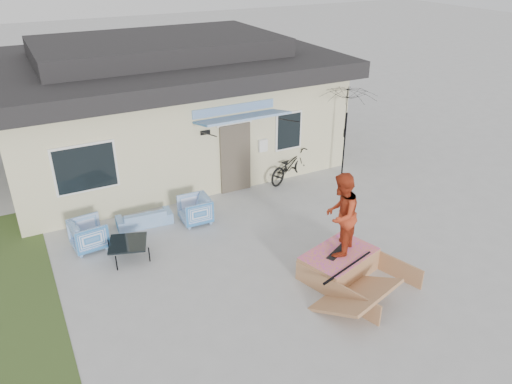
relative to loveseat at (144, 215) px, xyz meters
name	(u,v)px	position (x,y,z in m)	size (l,w,h in m)	color
ground	(281,279)	(2.02, -3.76, -0.28)	(90.00, 90.00, 0.00)	#A2A2A2
grass_strip	(22,297)	(-3.18, -1.76, -0.28)	(1.40, 8.00, 0.01)	#31461F
house	(163,102)	(2.02, 4.24, 1.66)	(10.80, 8.49, 4.10)	beige
loveseat	(144,215)	(0.00, 0.00, 0.00)	(1.45, 0.43, 0.57)	#236BB4
armchair_left	(88,233)	(-1.50, -0.47, 0.13)	(0.80, 0.74, 0.82)	#236BB4
armchair_right	(195,209)	(1.25, -0.49, 0.11)	(0.77, 0.72, 0.79)	#236BB4
coffee_table	(129,250)	(-0.77, -1.35, -0.07)	(0.86, 0.86, 0.42)	black
bicycle	(289,162)	(4.83, 0.62, 0.31)	(0.65, 1.85, 1.19)	black
patio_umbrella	(346,124)	(6.50, 0.09, 1.47)	(1.77, 1.63, 2.20)	black
skate_ramp	(339,263)	(3.26, -4.17, -0.01)	(1.63, 2.17, 0.54)	#A57047
skateboard	(338,252)	(3.25, -4.12, 0.28)	(0.75, 0.19, 0.05)	black
skater	(341,214)	(3.25, -4.12, 1.25)	(0.93, 0.72, 1.90)	#AA3519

